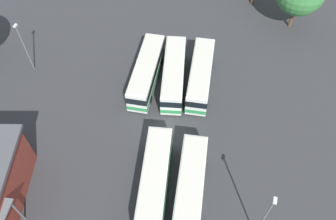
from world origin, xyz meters
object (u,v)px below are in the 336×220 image
bus_row0_slot0 (190,187)px  bus_row1_slot1 (174,74)px  bus_row1_slot0 (200,75)px  lamp_post_by_building (265,217)px  bus_row1_slot2 (147,71)px  bus_row0_slot1 (155,182)px  lamp_post_mid_lot (24,46)px

bus_row0_slot0 → bus_row1_slot1: size_ratio=0.95×
bus_row1_slot0 → lamp_post_by_building: bearing=-151.3°
bus_row0_slot0 → bus_row1_slot0: bearing=9.2°
bus_row0_slot0 → bus_row1_slot2: size_ratio=0.95×
bus_row0_slot1 → lamp_post_by_building: size_ratio=1.41×
bus_row0_slot0 → bus_row1_slot1: (14.32, 5.73, 0.00)m
bus_row0_slot1 → bus_row0_slot0: bearing=-82.1°
bus_row0_slot1 → lamp_post_by_building: lamp_post_by_building is taller
bus_row1_slot2 → lamp_post_mid_lot: 15.69m
bus_row1_slot2 → lamp_post_mid_lot: size_ratio=1.51×
bus_row1_slot2 → lamp_post_by_building: bearing=-134.5°
bus_row0_slot1 → lamp_post_mid_lot: bearing=60.2°
lamp_post_by_building → lamp_post_mid_lot: (13.64, 31.50, -0.38)m
bus_row0_slot0 → bus_row1_slot1: same height
bus_row0_slot0 → bus_row1_slot2: same height
bus_row1_slot0 → lamp_post_by_building: (-17.20, -9.42, 2.70)m
lamp_post_mid_lot → bus_row1_slot0: bearing=-80.8°
bus_row0_slot0 → bus_row0_slot1: size_ratio=0.92×
bus_row1_slot0 → bus_row1_slot2: bearing=101.0°
bus_row1_slot0 → bus_row0_slot1: bearing=175.8°
bus_row0_slot1 → bus_row1_slot2: (14.24, 5.59, -0.00)m
bus_row0_slot1 → bus_row1_slot1: (14.81, 2.16, -0.00)m
bus_row1_slot2 → lamp_post_by_building: 22.82m
bus_row0_slot0 → bus_row1_slot0: size_ratio=0.98×
bus_row0_slot0 → lamp_post_by_building: size_ratio=1.29×
bus_row1_slot0 → bus_row1_slot2: size_ratio=0.96×
bus_row0_slot0 → bus_row1_slot0: 15.25m
bus_row0_slot0 → bus_row1_slot1: bearing=21.8°
bus_row1_slot0 → bus_row0_slot0: bearing=-170.8°
bus_row1_slot1 → bus_row1_slot2: same height
bus_row1_slot2 → bus_row1_slot1: bearing=-80.5°
lamp_post_by_building → bus_row0_slot0: bearing=72.9°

